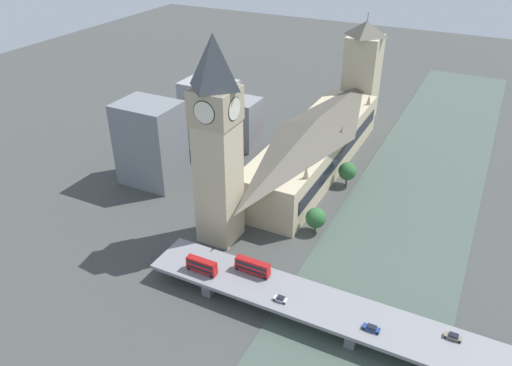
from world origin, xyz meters
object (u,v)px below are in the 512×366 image
(car_northbound_mid, at_px, (453,336))
(car_northbound_lead, at_px, (371,328))
(victoria_tower, at_px, (362,71))
(road_bridge, at_px, (358,320))
(double_decker_bus_lead, at_px, (253,266))
(car_southbound_lead, at_px, (280,299))
(double_decker_bus_mid, at_px, (202,265))
(clock_tower, at_px, (217,139))
(parliament_hall, at_px, (316,144))

(car_northbound_mid, bearing_deg, car_northbound_lead, 18.75)
(victoria_tower, height_order, car_northbound_lead, victoria_tower)
(road_bridge, distance_m, double_decker_bus_lead, 34.94)
(car_northbound_lead, bearing_deg, car_southbound_lead, 1.80)
(victoria_tower, distance_m, double_decker_bus_mid, 157.22)
(clock_tower, bearing_deg, double_decker_bus_mid, 108.22)
(double_decker_bus_lead, relative_size, car_northbound_mid, 2.51)
(parliament_hall, bearing_deg, car_northbound_lead, 119.37)
(road_bridge, relative_size, car_northbound_mid, 28.63)
(road_bridge, relative_size, double_decker_bus_lead, 11.39)
(victoria_tower, distance_m, road_bridge, 161.07)
(double_decker_bus_lead, distance_m, car_northbound_mid, 59.13)
(double_decker_bus_lead, height_order, car_southbound_lead, double_decker_bus_lead)
(parliament_hall, distance_m, victoria_tower, 67.82)
(double_decker_bus_lead, xyz_separation_m, car_northbound_mid, (-59.10, -0.29, -1.81))
(double_decker_bus_lead, bearing_deg, car_southbound_lead, 150.15)
(parliament_hall, relative_size, double_decker_bus_lead, 9.43)
(clock_tower, bearing_deg, car_southbound_lead, 143.27)
(road_bridge, bearing_deg, car_northbound_lead, 145.57)
(victoria_tower, xyz_separation_m, car_northbound_mid, (-70.52, 149.23, -19.32))
(clock_tower, distance_m, car_northbound_lead, 74.16)
(victoria_tower, distance_m, car_northbound_mid, 166.18)
(double_decker_bus_lead, height_order, double_decker_bus_mid, double_decker_bus_mid)
(parliament_hall, distance_m, double_decker_bus_lead, 84.06)
(victoria_tower, height_order, car_northbound_mid, victoria_tower)
(double_decker_bus_lead, bearing_deg, double_decker_bus_mid, 25.37)
(victoria_tower, relative_size, car_southbound_lead, 13.82)
(parliament_hall, distance_m, road_bridge, 98.28)
(double_decker_bus_lead, relative_size, double_decker_bus_mid, 1.13)
(car_northbound_lead, bearing_deg, car_northbound_mid, -161.25)
(parliament_hall, relative_size, victoria_tower, 1.92)
(victoria_tower, xyz_separation_m, car_northbound_lead, (-50.54, 156.01, -19.34))
(parliament_hall, height_order, road_bridge, parliament_hall)
(double_decker_bus_mid, bearing_deg, road_bridge, -176.09)
(parliament_hall, height_order, car_northbound_mid, parliament_hall)
(road_bridge, height_order, car_northbound_lead, car_northbound_lead)
(road_bridge, relative_size, double_decker_bus_mid, 12.84)
(double_decker_bus_mid, xyz_separation_m, car_northbound_mid, (-73.25, -7.00, -1.85))
(double_decker_bus_lead, bearing_deg, car_northbound_mid, -179.72)
(double_decker_bus_mid, height_order, car_northbound_mid, double_decker_bus_mid)
(road_bridge, distance_m, car_northbound_lead, 5.83)
(road_bridge, xyz_separation_m, car_northbound_lead, (-4.54, 3.11, 1.90))
(parliament_hall, distance_m, double_decker_bus_mid, 90.03)
(road_bridge, xyz_separation_m, double_decker_bus_mid, (48.73, 3.33, 3.78))
(parliament_hall, xyz_separation_m, double_decker_bus_mid, (2.79, 89.94, -3.16))
(clock_tower, relative_size, car_northbound_lead, 15.43)
(double_decker_bus_lead, bearing_deg, victoria_tower, -85.63)
(clock_tower, height_order, victoria_tower, clock_tower)
(double_decker_bus_mid, distance_m, car_northbound_mid, 73.60)
(parliament_hall, bearing_deg, car_northbound_mid, 130.35)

